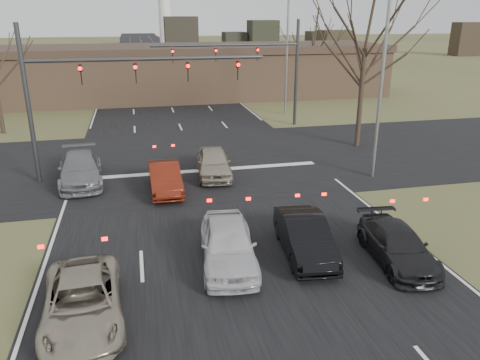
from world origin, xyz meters
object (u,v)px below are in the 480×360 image
(streetlight_right_far, at_px, (285,49))
(building, at_px, (185,71))
(car_white_sedan, at_px, (228,244))
(streetlight_right_near, at_px, (379,72))
(car_silver_ahead, at_px, (214,163))
(car_red_ahead, at_px, (165,178))
(car_charcoal_sedan, at_px, (397,245))
(mast_arm_far, at_px, (261,61))
(car_silver_suv, at_px, (83,302))
(car_grey_ahead, at_px, (80,169))
(car_black_hatch, at_px, (305,236))
(mast_arm_near, at_px, (95,83))

(streetlight_right_far, bearing_deg, building, 123.65)
(building, distance_m, car_white_sedan, 35.65)
(streetlight_right_near, distance_m, car_silver_ahead, 9.74)
(streetlight_right_far, bearing_deg, car_red_ahead, -124.41)
(car_charcoal_sedan, distance_m, car_silver_ahead, 11.69)
(car_charcoal_sedan, xyz_separation_m, car_silver_ahead, (-4.79, 10.67, 0.12))
(mast_arm_far, height_order, car_charcoal_sedan, mast_arm_far)
(car_silver_ahead, bearing_deg, streetlight_right_near, -8.76)
(car_silver_suv, xyz_separation_m, car_grey_ahead, (-1.17, 12.31, 0.10))
(car_silver_suv, bearing_deg, streetlight_right_far, 57.86)
(car_charcoal_sedan, bearing_deg, car_grey_ahead, 142.20)
(streetlight_right_far, distance_m, car_grey_ahead, 21.89)
(streetlight_right_far, relative_size, car_silver_ahead, 2.27)
(streetlight_right_far, bearing_deg, car_charcoal_sedan, -98.68)
(building, relative_size, car_black_hatch, 9.66)
(car_white_sedan, bearing_deg, streetlight_right_near, 45.26)
(car_charcoal_sedan, bearing_deg, car_silver_ahead, 119.82)
(mast_arm_far, bearing_deg, car_red_ahead, -123.17)
(streetlight_right_near, height_order, car_charcoal_sedan, streetlight_right_near)
(car_black_hatch, bearing_deg, car_charcoal_sedan, -16.17)
(car_silver_suv, height_order, car_grey_ahead, car_grey_ahead)
(mast_arm_near, xyz_separation_m, streetlight_right_near, (14.05, -3.00, 0.51))
(car_black_hatch, xyz_separation_m, car_charcoal_sedan, (3.03, -1.22, -0.09))
(car_silver_suv, height_order, car_white_sedan, car_white_sedan)
(car_black_hatch, height_order, car_silver_ahead, car_silver_ahead)
(mast_arm_near, xyz_separation_m, car_grey_ahead, (-1.12, -0.50, -4.32))
(streetlight_right_far, xyz_separation_m, car_silver_ahead, (-8.71, -14.96, -4.83))
(car_white_sedan, bearing_deg, car_silver_ahead, 89.74)
(mast_arm_near, bearing_deg, car_silver_ahead, -9.31)
(car_red_ahead, bearing_deg, car_white_sedan, -78.70)
(streetlight_right_far, distance_m, car_black_hatch, 25.84)
(mast_arm_far, distance_m, car_red_ahead, 15.81)
(car_silver_suv, relative_size, car_silver_ahead, 1.07)
(mast_arm_near, distance_m, car_silver_suv, 13.55)
(mast_arm_near, relative_size, mast_arm_far, 1.09)
(building, height_order, streetlight_right_far, streetlight_right_far)
(mast_arm_near, relative_size, car_red_ahead, 2.86)
(car_white_sedan, distance_m, car_red_ahead, 7.95)
(building, relative_size, mast_arm_far, 3.81)
(car_silver_suv, xyz_separation_m, car_red_ahead, (3.04, 10.08, 0.04))
(car_charcoal_sedan, height_order, car_red_ahead, car_red_ahead)
(mast_arm_far, height_order, car_silver_ahead, mast_arm_far)
(car_charcoal_sedan, xyz_separation_m, car_grey_ahead, (-11.76, 11.12, 0.13))
(car_black_hatch, height_order, car_charcoal_sedan, car_black_hatch)
(mast_arm_near, xyz_separation_m, car_black_hatch, (7.60, -10.40, -4.35))
(building, height_order, car_charcoal_sedan, building)
(car_red_ahead, bearing_deg, car_black_hatch, -60.14)
(car_charcoal_sedan, bearing_deg, building, 100.94)
(car_black_hatch, bearing_deg, car_silver_suv, -156.59)
(car_charcoal_sedan, relative_size, car_grey_ahead, 0.83)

